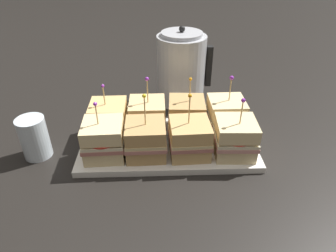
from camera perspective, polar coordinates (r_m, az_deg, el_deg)
ground_plane at (r=0.85m, az=0.00°, el=-3.89°), size 6.00×6.00×0.00m
serving_platter at (r=0.85m, az=0.00°, el=-3.41°), size 0.48×0.25×0.02m
sandwich_front_far_left at (r=0.78m, az=-12.10°, el=-2.55°), size 0.11×0.11×0.16m
sandwich_front_center_left at (r=0.77m, az=-4.25°, el=-2.51°), size 0.11×0.11×0.18m
sandwich_front_center_right at (r=0.78m, az=4.14°, el=-2.34°), size 0.11×0.11×0.18m
sandwich_front_far_right at (r=0.79m, az=12.63°, el=-2.20°), size 0.11×0.11×0.17m
sandwich_back_far_left at (r=0.88m, az=-11.19°, el=1.49°), size 0.11×0.11×0.15m
sandwich_back_center_left at (r=0.86m, az=-3.94°, el=1.79°), size 0.11×0.11×0.17m
sandwich_back_center_right at (r=0.87m, az=3.54°, el=1.96°), size 0.11×0.11×0.17m
sandwich_back_far_right at (r=0.89m, az=10.93°, el=2.05°), size 0.11×0.11×0.17m
kettle_steel at (r=1.04m, az=2.55°, el=10.87°), size 0.19×0.17×0.26m
drinking_glass at (r=0.86m, az=-24.11°, el=-2.04°), size 0.07×0.07×0.11m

